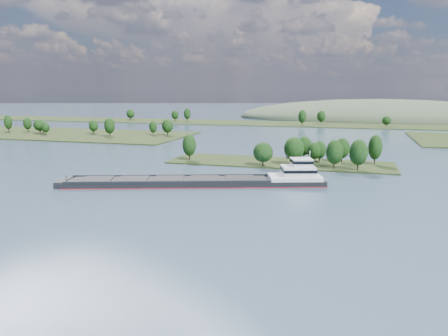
% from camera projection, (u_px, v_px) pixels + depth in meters
% --- Properties ---
extents(ground, '(1800.00, 1800.00, 0.00)m').
position_uv_depth(ground, '(250.00, 193.00, 141.13)').
color(ground, '#384E61').
rests_on(ground, ground).
extents(tree_island, '(100.00, 31.37, 14.29)m').
position_uv_depth(tree_island, '(295.00, 155.00, 193.47)').
color(tree_island, '#223015').
rests_on(tree_island, ground).
extents(left_bank, '(300.00, 80.00, 14.49)m').
position_uv_depth(left_bank, '(2.00, 131.00, 336.15)').
color(left_bank, '#223015').
rests_on(left_bank, ground).
extents(back_shoreline, '(900.00, 60.00, 15.51)m').
position_uv_depth(back_shoreline, '(326.00, 124.00, 402.95)').
color(back_shoreline, '#223015').
rests_on(back_shoreline, ground).
extents(hill_west, '(320.00, 160.00, 44.00)m').
position_uv_depth(hill_west, '(380.00, 119.00, 483.29)').
color(hill_west, '#3E4E36').
rests_on(hill_west, ground).
extents(cargo_barge, '(92.00, 39.36, 12.61)m').
position_uv_depth(cargo_barge, '(211.00, 180.00, 153.55)').
color(cargo_barge, black).
rests_on(cargo_barge, ground).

